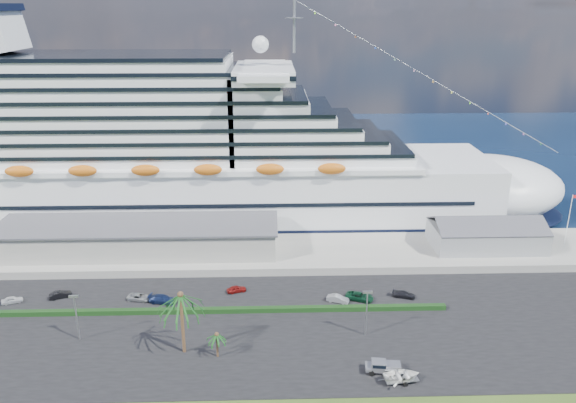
{
  "coord_description": "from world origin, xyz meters",
  "views": [
    {
      "loc": [
        4.4,
        -73.72,
        53.09
      ],
      "look_at": [
        7.52,
        30.0,
        16.44
      ],
      "focal_mm": 35.0,
      "sensor_mm": 36.0,
      "label": 1
    }
  ],
  "objects_px": {
    "cruise_ship": "(169,157)",
    "boat_trailer": "(402,376)",
    "parked_car_3": "(163,299)",
    "pickup_truck": "(382,366)"
  },
  "relations": [
    {
      "from": "cruise_ship",
      "to": "boat_trailer",
      "type": "xyz_separation_m",
      "value": [
        44.78,
        -68.83,
        -15.38
      ]
    },
    {
      "from": "parked_car_3",
      "to": "pickup_truck",
      "type": "bearing_deg",
      "value": -108.08
    },
    {
      "from": "cruise_ship",
      "to": "parked_car_3",
      "type": "xyz_separation_m",
      "value": [
        5.24,
        -44.18,
        -15.81
      ]
    },
    {
      "from": "cruise_ship",
      "to": "boat_trailer",
      "type": "relative_size",
      "value": 29.59
    },
    {
      "from": "cruise_ship",
      "to": "boat_trailer",
      "type": "bearing_deg",
      "value": -56.95
    },
    {
      "from": "parked_car_3",
      "to": "pickup_truck",
      "type": "height_order",
      "value": "pickup_truck"
    },
    {
      "from": "pickup_truck",
      "to": "boat_trailer",
      "type": "relative_size",
      "value": 0.87
    },
    {
      "from": "cruise_ship",
      "to": "parked_car_3",
      "type": "distance_m",
      "value": 47.22
    },
    {
      "from": "parked_car_3",
      "to": "pickup_truck",
      "type": "relative_size",
      "value": 0.94
    },
    {
      "from": "cruise_ship",
      "to": "boat_trailer",
      "type": "height_order",
      "value": "cruise_ship"
    }
  ]
}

